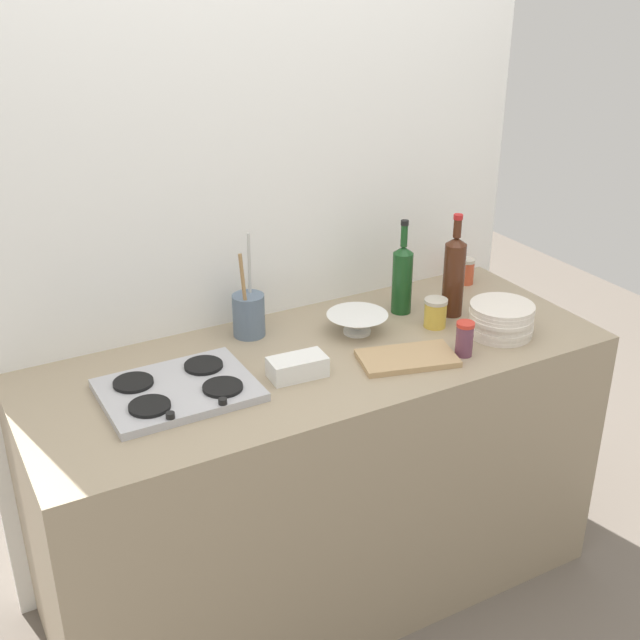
{
  "coord_description": "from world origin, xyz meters",
  "views": [
    {
      "loc": [
        -1.06,
        -1.92,
        2.05
      ],
      "look_at": [
        0.0,
        0.0,
        1.02
      ],
      "focal_mm": 45.53,
      "sensor_mm": 36.0,
      "label": 1
    }
  ],
  "objects_px": {
    "condiment_jar_spare": "(435,313)",
    "cutting_board": "(407,358)",
    "condiment_jar_front": "(467,271)",
    "wine_bottle_leftmost": "(402,278)",
    "utensil_crock": "(249,314)",
    "plate_stack": "(501,319)",
    "condiment_jar_rear": "(464,339)",
    "stovetop_hob": "(178,389)",
    "butter_dish": "(297,367)",
    "mixing_bowl": "(357,322)",
    "wine_bottle_mid_left": "(454,274)"
  },
  "relations": [
    {
      "from": "condiment_jar_spare",
      "to": "cutting_board",
      "type": "relative_size",
      "value": 0.33
    },
    {
      "from": "cutting_board",
      "to": "condiment_jar_front",
      "type": "bearing_deg",
      "value": 36.74
    },
    {
      "from": "wine_bottle_leftmost",
      "to": "utensil_crock",
      "type": "bearing_deg",
      "value": 170.71
    },
    {
      "from": "plate_stack",
      "to": "condiment_jar_rear",
      "type": "xyz_separation_m",
      "value": [
        -0.19,
        -0.06,
        0.0
      ]
    },
    {
      "from": "stovetop_hob",
      "to": "condiment_jar_spare",
      "type": "relative_size",
      "value": 4.35
    },
    {
      "from": "condiment_jar_front",
      "to": "butter_dish",
      "type": "bearing_deg",
      "value": -159.59
    },
    {
      "from": "wine_bottle_leftmost",
      "to": "mixing_bowl",
      "type": "height_order",
      "value": "wine_bottle_leftmost"
    },
    {
      "from": "wine_bottle_leftmost",
      "to": "mixing_bowl",
      "type": "relative_size",
      "value": 1.64
    },
    {
      "from": "condiment_jar_front",
      "to": "condiment_jar_spare",
      "type": "relative_size",
      "value": 0.99
    },
    {
      "from": "condiment_jar_spare",
      "to": "cutting_board",
      "type": "bearing_deg",
      "value": -143.69
    },
    {
      "from": "wine_bottle_leftmost",
      "to": "condiment_jar_rear",
      "type": "bearing_deg",
      "value": -91.72
    },
    {
      "from": "mixing_bowl",
      "to": "condiment_jar_spare",
      "type": "xyz_separation_m",
      "value": [
        0.25,
        -0.08,
        0.01
      ]
    },
    {
      "from": "mixing_bowl",
      "to": "wine_bottle_mid_left",
      "type": "bearing_deg",
      "value": -5.21
    },
    {
      "from": "wine_bottle_mid_left",
      "to": "condiment_jar_front",
      "type": "height_order",
      "value": "wine_bottle_mid_left"
    },
    {
      "from": "condiment_jar_front",
      "to": "utensil_crock",
      "type": "bearing_deg",
      "value": -179.61
    },
    {
      "from": "condiment_jar_rear",
      "to": "condiment_jar_spare",
      "type": "distance_m",
      "value": 0.21
    },
    {
      "from": "mixing_bowl",
      "to": "cutting_board",
      "type": "height_order",
      "value": "mixing_bowl"
    },
    {
      "from": "wine_bottle_mid_left",
      "to": "cutting_board",
      "type": "height_order",
      "value": "wine_bottle_mid_left"
    },
    {
      "from": "wine_bottle_mid_left",
      "to": "wine_bottle_leftmost",
      "type": "bearing_deg",
      "value": 144.39
    },
    {
      "from": "cutting_board",
      "to": "condiment_jar_spare",
      "type": "bearing_deg",
      "value": 36.31
    },
    {
      "from": "butter_dish",
      "to": "condiment_jar_front",
      "type": "relative_size",
      "value": 1.75
    },
    {
      "from": "wine_bottle_leftmost",
      "to": "condiment_jar_rear",
      "type": "height_order",
      "value": "wine_bottle_leftmost"
    },
    {
      "from": "mixing_bowl",
      "to": "butter_dish",
      "type": "xyz_separation_m",
      "value": [
        -0.3,
        -0.16,
        -0.01
      ]
    },
    {
      "from": "wine_bottle_mid_left",
      "to": "butter_dish",
      "type": "height_order",
      "value": "wine_bottle_mid_left"
    },
    {
      "from": "butter_dish",
      "to": "wine_bottle_mid_left",
      "type": "bearing_deg",
      "value": 11.37
    },
    {
      "from": "wine_bottle_mid_left",
      "to": "condiment_jar_front",
      "type": "relative_size",
      "value": 3.68
    },
    {
      "from": "condiment_jar_spare",
      "to": "butter_dish",
      "type": "bearing_deg",
      "value": -171.44
    },
    {
      "from": "butter_dish",
      "to": "condiment_jar_spare",
      "type": "height_order",
      "value": "condiment_jar_spare"
    },
    {
      "from": "stovetop_hob",
      "to": "condiment_jar_rear",
      "type": "distance_m",
      "value": 0.87
    },
    {
      "from": "stovetop_hob",
      "to": "cutting_board",
      "type": "distance_m",
      "value": 0.69
    },
    {
      "from": "plate_stack",
      "to": "butter_dish",
      "type": "relative_size",
      "value": 1.27
    },
    {
      "from": "wine_bottle_mid_left",
      "to": "condiment_jar_rear",
      "type": "relative_size",
      "value": 3.23
    },
    {
      "from": "utensil_crock",
      "to": "condiment_jar_front",
      "type": "relative_size",
      "value": 3.47
    },
    {
      "from": "plate_stack",
      "to": "wine_bottle_leftmost",
      "type": "relative_size",
      "value": 0.65
    },
    {
      "from": "utensil_crock",
      "to": "condiment_jar_spare",
      "type": "height_order",
      "value": "utensil_crock"
    },
    {
      "from": "wine_bottle_leftmost",
      "to": "utensil_crock",
      "type": "relative_size",
      "value": 0.98
    },
    {
      "from": "condiment_jar_rear",
      "to": "plate_stack",
      "type": "bearing_deg",
      "value": 17.15
    },
    {
      "from": "plate_stack",
      "to": "condiment_jar_spare",
      "type": "bearing_deg",
      "value": 135.31
    },
    {
      "from": "condiment_jar_rear",
      "to": "condiment_jar_spare",
      "type": "bearing_deg",
      "value": 78.27
    },
    {
      "from": "condiment_jar_front",
      "to": "condiment_jar_rear",
      "type": "height_order",
      "value": "condiment_jar_rear"
    },
    {
      "from": "mixing_bowl",
      "to": "condiment_jar_front",
      "type": "bearing_deg",
      "value": 15.69
    },
    {
      "from": "wine_bottle_mid_left",
      "to": "condiment_jar_spare",
      "type": "xyz_separation_m",
      "value": [
        -0.11,
        -0.05,
        -0.1
      ]
    },
    {
      "from": "wine_bottle_leftmost",
      "to": "condiment_jar_front",
      "type": "bearing_deg",
      "value": 14.7
    },
    {
      "from": "wine_bottle_mid_left",
      "to": "cutting_board",
      "type": "xyz_separation_m",
      "value": [
        -0.32,
        -0.21,
        -0.14
      ]
    },
    {
      "from": "plate_stack",
      "to": "wine_bottle_mid_left",
      "type": "bearing_deg",
      "value": 102.74
    },
    {
      "from": "utensil_crock",
      "to": "condiment_jar_spare",
      "type": "bearing_deg",
      "value": -22.72
    },
    {
      "from": "condiment_jar_front",
      "to": "stovetop_hob",
      "type": "bearing_deg",
      "value": -168.16
    },
    {
      "from": "utensil_crock",
      "to": "wine_bottle_mid_left",
      "type": "bearing_deg",
      "value": -15.57
    },
    {
      "from": "stovetop_hob",
      "to": "condiment_jar_front",
      "type": "height_order",
      "value": "condiment_jar_front"
    },
    {
      "from": "stovetop_hob",
      "to": "wine_bottle_mid_left",
      "type": "xyz_separation_m",
      "value": [
        0.99,
        0.06,
        0.13
      ]
    }
  ]
}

